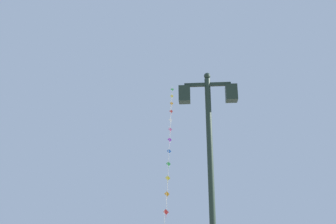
% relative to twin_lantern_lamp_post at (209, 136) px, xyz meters
% --- Properties ---
extents(twin_lantern_lamp_post, '(1.42, 0.28, 5.22)m').
position_rel_twin_lantern_lamp_post_xyz_m(twin_lantern_lamp_post, '(0.00, 0.00, 0.00)').
color(twin_lantern_lamp_post, '#1E2D23').
rests_on(twin_lantern_lamp_post, ground_plane).
extents(kite_train, '(0.80, 14.55, 15.83)m').
position_rel_twin_lantern_lamp_post_xyz_m(kite_train, '(-2.50, 19.77, 4.62)').
color(kite_train, brown).
rests_on(kite_train, ground_plane).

